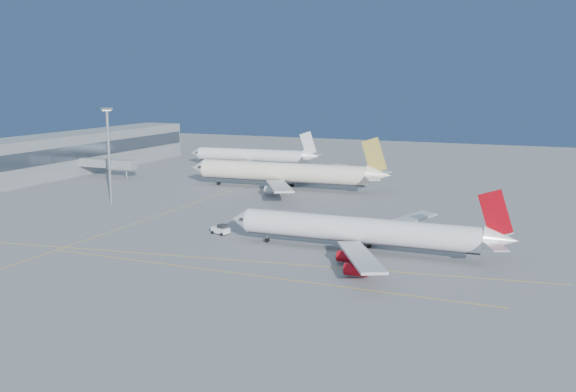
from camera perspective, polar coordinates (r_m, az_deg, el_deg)
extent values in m
plane|color=slate|center=(132.40, -2.72, -5.10)|extent=(500.00, 500.00, 0.00)
cube|color=gray|center=(264.04, -17.60, 3.83)|extent=(18.00, 110.00, 15.00)
cube|color=#3F4C59|center=(258.06, -16.05, 4.11)|extent=(0.40, 107.80, 5.00)
cube|color=gray|center=(241.69, -15.91, 2.81)|extent=(22.00, 3.00, 3.00)
cylinder|color=gray|center=(236.56, -14.17, 2.10)|extent=(0.70, 0.70, 5.20)
cube|color=gray|center=(235.03, -13.81, 2.71)|extent=(3.20, 3.60, 3.40)
cube|color=yellow|center=(118.22, -3.43, -7.01)|extent=(90.00, 0.18, 0.02)
cube|color=yellow|center=(127.21, -3.88, -5.75)|extent=(118.86, 16.88, 0.02)
cube|color=yellow|center=(177.01, -10.29, -1.30)|extent=(0.18, 140.00, 0.02)
cylinder|color=white|center=(133.15, 6.25, -3.00)|extent=(50.08, 5.91, 5.18)
cone|color=white|center=(142.52, -4.25, -2.08)|extent=(4.09, 5.24, 5.18)
cone|color=white|center=(128.65, 18.43, -3.71)|extent=(6.32, 5.01, 4.92)
cube|color=black|center=(141.68, -3.64, -1.92)|extent=(1.50, 4.94, 0.63)
cube|color=#B7B7BC|center=(118.80, 6.45, -5.36)|extent=(15.80, 25.19, 0.49)
cube|color=#B7B7BC|center=(146.15, 9.49, -2.45)|extent=(15.18, 25.40, 0.49)
cube|color=#9F0610|center=(127.65, 17.96, -1.49)|extent=(6.87, 0.50, 9.45)
cylinder|color=gray|center=(140.57, -1.86, -3.54)|extent=(0.21, 0.21, 2.05)
cylinder|color=black|center=(140.82, -1.86, -3.94)|extent=(0.99, 0.64, 0.98)
cylinder|color=gray|center=(130.26, 6.17, -4.72)|extent=(0.29, 0.29, 2.05)
cylinder|color=black|center=(130.53, 6.16, -5.15)|extent=(0.99, 0.82, 0.98)
cylinder|color=gray|center=(137.10, 7.00, -3.97)|extent=(0.29, 0.29, 2.05)
cylinder|color=black|center=(137.36, 6.99, -4.38)|extent=(0.99, 0.82, 0.98)
cylinder|color=#9F0610|center=(124.51, 5.40, -5.40)|extent=(4.32, 2.29, 2.23)
cylinder|color=#9F0610|center=(116.34, 6.11, -6.55)|extent=(4.32, 2.29, 2.23)
cylinder|color=#9F0610|center=(142.90, 7.65, -3.38)|extent=(4.32, 2.29, 2.23)
cylinder|color=#9F0610|center=(149.45, 9.80, -2.84)|extent=(4.32, 2.29, 2.23)
cylinder|color=#F0E5CD|center=(208.18, -0.51, 2.14)|extent=(56.14, 9.01, 6.13)
cone|color=#F0E5CD|center=(220.39, -7.93, 2.50)|extent=(5.15, 6.37, 6.13)
cone|color=#F0E5CD|center=(199.48, 8.08, 1.87)|extent=(7.82, 6.20, 5.82)
cube|color=black|center=(219.37, -7.46, 2.65)|extent=(2.02, 5.90, 0.75)
cube|color=#B7B7BC|center=(191.01, -0.79, 0.89)|extent=(19.42, 29.01, 0.59)
cube|color=#B7B7BC|center=(222.59, 2.25, 2.23)|extent=(16.87, 29.87, 0.59)
cube|color=#AC9340|center=(199.03, 7.67, 3.60)|extent=(8.28, 0.91, 11.37)
cylinder|color=gray|center=(217.62, -6.18, 1.46)|extent=(0.26, 0.26, 2.47)
cylinder|color=black|center=(217.81, -6.17, 1.13)|extent=(1.22, 0.81, 1.18)
cylinder|color=gray|center=(204.34, -0.64, 0.94)|extent=(0.34, 0.34, 2.47)
cylinder|color=black|center=(204.55, -0.64, 0.60)|extent=(1.23, 1.03, 1.18)
cylinder|color=gray|center=(212.42, 0.17, 1.30)|extent=(0.34, 0.34, 2.47)
cylinder|color=black|center=(212.62, 0.17, 0.97)|extent=(1.23, 1.03, 1.18)
cylinder|color=#B7B7BC|center=(195.20, -1.33, 0.49)|extent=(5.29, 2.95, 2.69)
cylinder|color=#B7B7BC|center=(220.99, 1.25, 1.65)|extent=(5.29, 2.95, 2.69)
cylinder|color=white|center=(263.10, -3.35, 3.65)|extent=(45.63, 8.79, 5.08)
cone|color=white|center=(272.99, -8.20, 3.80)|extent=(4.49, 5.40, 5.08)
cone|color=white|center=(254.84, 2.09, 3.57)|extent=(6.73, 5.33, 4.83)
cube|color=black|center=(272.17, -7.87, 3.91)|extent=(1.84, 4.93, 0.64)
cube|color=#B7B7BC|center=(249.04, -3.60, 2.94)|extent=(16.53, 23.45, 0.50)
cube|color=#B7B7BC|center=(274.65, -1.49, 3.65)|extent=(13.25, 24.52, 0.50)
cube|color=silver|center=(254.67, 1.80, 4.70)|extent=(6.99, 0.98, 9.60)
cylinder|color=gray|center=(270.74, -7.02, 3.12)|extent=(0.22, 0.22, 2.09)
cylinder|color=black|center=(270.87, -7.02, 2.90)|extent=(1.05, 0.71, 1.00)
cylinder|color=gray|center=(259.80, -3.45, 2.88)|extent=(0.29, 0.29, 2.09)
cylinder|color=black|center=(259.94, -3.44, 2.65)|extent=(1.06, 0.90, 1.00)
cylinder|color=gray|center=(266.52, -2.88, 3.07)|extent=(0.29, 0.29, 2.09)
cylinder|color=black|center=(266.65, -2.88, 2.85)|extent=(1.06, 0.90, 1.00)
cylinder|color=#B7B7BC|center=(252.46, -3.94, 2.65)|extent=(4.53, 2.62, 2.27)
cylinder|color=#B7B7BC|center=(273.43, -2.17, 3.26)|extent=(4.53, 2.62, 2.27)
cube|color=white|center=(148.85, -6.02, -3.03)|extent=(4.66, 3.29, 1.27)
cube|color=black|center=(148.18, -5.85, -2.71)|extent=(2.15, 2.22, 0.95)
cylinder|color=black|center=(149.29, -6.71, -3.23)|extent=(0.82, 0.58, 0.74)
cylinder|color=black|center=(150.77, -6.10, -3.08)|extent=(0.82, 0.58, 0.74)
cylinder|color=black|center=(147.20, -5.93, -3.41)|extent=(0.82, 0.58, 0.74)
cylinder|color=black|center=(148.69, -5.31, -3.26)|extent=(0.82, 0.58, 0.74)
cylinder|color=gray|center=(188.98, -15.61, 3.34)|extent=(0.75, 0.75, 26.86)
cube|color=gray|center=(187.90, -15.82, 7.47)|extent=(2.36, 2.36, 0.54)
cube|color=white|center=(187.92, -15.81, 7.34)|extent=(1.72, 1.72, 0.27)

